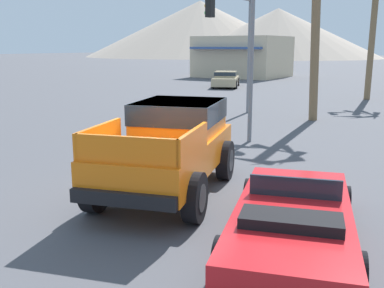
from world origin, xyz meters
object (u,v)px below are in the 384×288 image
Objects in this scene: red_convertible_car at (293,221)px; traffic_light_main at (233,29)px; orange_pickup_truck at (171,142)px; parked_car_tan at (226,79)px; palm_tree_tall at (374,1)px.

traffic_light_main is at bearing 104.32° from red_convertible_car.
orange_pickup_truck is 3.61m from red_convertible_car.
parked_car_tan is at bearing 103.03° from red_convertible_car.
orange_pickup_truck is at bearing 140.81° from red_convertible_car.
orange_pickup_truck is 1.09× the size of parked_car_tan.
traffic_light_main is at bearing -84.11° from parked_car_tan.
red_convertible_car is 0.63× the size of palm_tree_tall.
palm_tree_tall is (-0.04, 20.60, 4.61)m from orange_pickup_truck.
orange_pickup_truck is 21.11m from palm_tree_tall.
parked_car_tan is 0.87× the size of traffic_light_main.
red_convertible_car is at bearing -82.97° from parked_car_tan.
orange_pickup_truck reaches higher than parked_car_tan.
orange_pickup_truck is 0.94× the size of traffic_light_main.
palm_tree_tall is at bearing -37.30° from parked_car_tan.
palm_tree_tall reaches higher than traffic_light_main.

